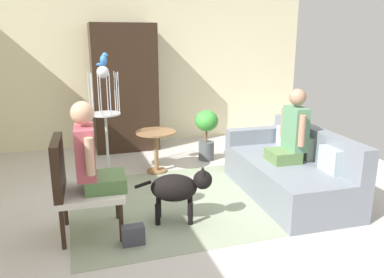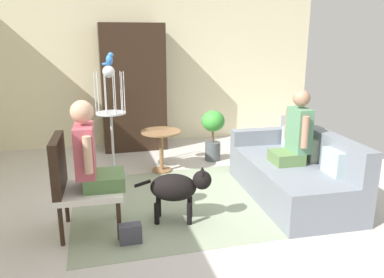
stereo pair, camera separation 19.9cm
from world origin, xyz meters
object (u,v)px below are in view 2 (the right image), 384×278
object	(u,v)px
person_on_armchair	(91,154)
round_end_table	(161,142)
armchair	(75,179)
handbag	(130,234)
potted_plant	(213,130)
couch	(294,173)
dog	(178,187)
parrot	(109,59)
person_on_couch	(296,133)
bird_cage_stand	(111,119)
armoire_cabinet	(133,88)

from	to	relation	value
person_on_armchair	round_end_table	xyz separation A→B (m)	(0.97, 1.56, -0.38)
round_end_table	person_on_armchair	bearing A→B (deg)	-122.01
armchair	handbag	distance (m)	0.77
armchair	potted_plant	xyz separation A→B (m)	(2.03, 1.87, -0.07)
couch	round_end_table	xyz separation A→B (m)	(-1.42, 1.29, 0.14)
handbag	potted_plant	bearing A→B (deg)	55.34
potted_plant	dog	bearing A→B (deg)	-117.76
round_end_table	parrot	size ratio (longest dim) A/B	3.56
person_on_couch	parrot	bearing A→B (deg)	146.54
bird_cage_stand	round_end_table	bearing A→B (deg)	-3.38
bird_cage_stand	couch	bearing A→B (deg)	-32.27
couch	parrot	distance (m)	2.80
armchair	potted_plant	size ratio (longest dim) A/B	1.24
armchair	armoire_cabinet	xyz separation A→B (m)	(0.92, 2.90, 0.50)
couch	bird_cage_stand	size ratio (longest dim) A/B	1.26
couch	armoire_cabinet	size ratio (longest dim) A/B	0.91
couch	person_on_armchair	distance (m)	2.46
handbag	dog	bearing A→B (deg)	31.46
person_on_couch	dog	distance (m)	1.58
couch	person_on_armchair	xyz separation A→B (m)	(-2.39, -0.27, 0.52)
person_on_couch	potted_plant	bearing A→B (deg)	106.94
person_on_couch	bird_cage_stand	size ratio (longest dim) A/B	0.57
couch	person_on_couch	bearing A→B (deg)	-132.68
person_on_couch	handbag	bearing A→B (deg)	-163.76
dog	bird_cage_stand	size ratio (longest dim) A/B	0.52
armchair	person_on_armchair	world-z (taller)	person_on_armchair
person_on_couch	person_on_armchair	size ratio (longest dim) A/B	1.00
potted_plant	round_end_table	bearing A→B (deg)	-160.09
couch	parrot	size ratio (longest dim) A/B	11.29
person_on_couch	armoire_cabinet	bearing A→B (deg)	121.26
parrot	handbag	distance (m)	2.48
couch	dog	bearing A→B (deg)	-169.13
person_on_couch	handbag	size ratio (longest dim) A/B	4.16
handbag	parrot	bearing A→B (deg)	90.31
round_end_table	bird_cage_stand	world-z (taller)	bird_cage_stand
armchair	round_end_table	world-z (taller)	armchair
person_on_couch	person_on_armchair	distance (m)	2.37
couch	dog	distance (m)	1.56
dog	parrot	world-z (taller)	parrot
couch	parrot	world-z (taller)	parrot
couch	potted_plant	xyz separation A→B (m)	(-0.53, 1.61, 0.20)
person_on_couch	dog	world-z (taller)	person_on_couch
person_on_armchair	couch	bearing A→B (deg)	6.52
person_on_couch	person_on_armchair	bearing A→B (deg)	-174.15
armchair	bird_cage_stand	distance (m)	1.67
couch	person_on_couch	world-z (taller)	person_on_couch
couch	person_on_armchair	world-z (taller)	person_on_armchair
person_on_armchair	dog	distance (m)	0.97
round_end_table	potted_plant	bearing A→B (deg)	19.91
couch	person_on_armchair	size ratio (longest dim) A/B	2.20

